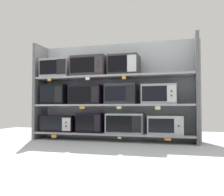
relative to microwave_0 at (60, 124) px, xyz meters
name	(u,v)px	position (x,y,z in m)	size (l,w,h in m)	color
ground	(90,152)	(0.92, -1.00, -0.27)	(6.54, 6.00, 0.02)	#B2B7BC
back_panel	(116,91)	(0.92, 0.24, 0.55)	(2.74, 0.04, 1.61)	#9EA3A8
upright_left	(40,92)	(-0.38, 0.00, 0.55)	(0.05, 0.43, 1.61)	#5B5B5E
upright_right	(197,89)	(2.22, 0.00, 0.55)	(0.05, 0.43, 1.61)	#5B5B5E
shelf_0	(112,134)	(0.92, 0.00, -0.15)	(2.54, 0.43, 0.03)	#99999E
microwave_0	(60,124)	(0.00, 0.00, 0.00)	(0.58, 0.35, 0.26)	black
microwave_1	(91,123)	(0.57, 0.00, 0.03)	(0.43, 0.35, 0.31)	black
microwave_2	(126,123)	(1.15, 0.00, 0.02)	(0.58, 0.40, 0.31)	#97A6AC
microwave_3	(166,125)	(1.77, 0.00, 0.01)	(0.52, 0.39, 0.28)	#B8BEC1
price_tag_0	(54,136)	(0.01, -0.21, -0.19)	(0.09, 0.00, 0.05)	orange
price_tag_1	(119,138)	(1.10, -0.21, -0.18)	(0.05, 0.00, 0.03)	beige
price_tag_2	(168,139)	(1.81, -0.21, -0.18)	(0.09, 0.00, 0.03)	orange
shelf_1	(112,105)	(0.92, 0.00, 0.31)	(2.54, 0.43, 0.03)	#99999E
microwave_4	(56,95)	(-0.08, 0.00, 0.49)	(0.42, 0.35, 0.33)	black
microwave_5	(87,95)	(0.49, 0.00, 0.48)	(0.54, 0.35, 0.32)	black
microwave_6	(122,94)	(1.09, 0.00, 0.48)	(0.48, 0.43, 0.32)	#262A35
microwave_7	(160,94)	(1.68, 0.00, 0.47)	(0.52, 0.41, 0.30)	#999DA5
price_tag_3	(82,108)	(0.50, -0.21, 0.27)	(0.09, 0.00, 0.04)	orange
price_tag_4	(119,108)	(1.09, -0.21, 0.27)	(0.07, 0.00, 0.04)	beige
price_tag_5	(158,108)	(1.67, -0.21, 0.26)	(0.08, 0.00, 0.05)	beige
shelf_2	(112,77)	(0.92, 0.00, 0.76)	(2.54, 0.43, 0.03)	#99999E
microwave_8	(58,69)	(-0.04, 0.00, 0.93)	(0.50, 0.42, 0.31)	#979BA1
microwave_9	(90,67)	(0.55, 0.00, 0.94)	(0.58, 0.42, 0.33)	#342E33
microwave_10	(124,66)	(1.12, 0.00, 0.94)	(0.47, 0.37, 0.32)	#313333
price_tag_6	(49,80)	(-0.08, -0.21, 0.73)	(0.06, 0.00, 0.04)	orange
price_tag_7	(88,79)	(0.59, -0.21, 0.72)	(0.07, 0.00, 0.04)	white
price_tag_8	(124,78)	(1.17, -0.21, 0.72)	(0.06, 0.00, 0.05)	orange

